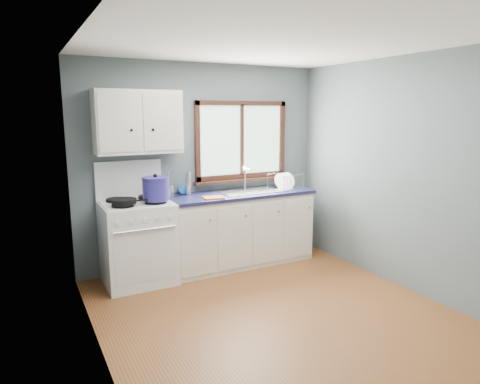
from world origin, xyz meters
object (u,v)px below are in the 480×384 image
thermos (188,184)px  stockpot (156,188)px  skillet (124,201)px  utensil_crock (169,190)px  sink (252,196)px  gas_range (138,240)px  base_cabinets (240,232)px  dish_rack (285,184)px

thermos → stockpot: bearing=-147.8°
skillet → thermos: (0.84, 0.34, 0.07)m
stockpot → utensil_crock: (0.25, 0.31, -0.09)m
sink → utensil_crock: size_ratio=2.26×
gas_range → sink: 1.53m
base_cabinets → thermos: thermos is taller
stockpot → utensil_crock: utensil_crock is taller
stockpot → dish_rack: bearing=4.2°
stockpot → sink: bearing=7.1°
skillet → dish_rack: (2.13, 0.16, -0.01)m
skillet → utensil_crock: (0.60, 0.34, 0.01)m
dish_rack → skillet: bearing=169.8°
base_cabinets → stockpot: size_ratio=5.56×
sink → skillet: (-1.65, -0.19, 0.13)m
skillet → stockpot: stockpot is taller
gas_range → utensil_crock: gas_range is taller
skillet → sink: bearing=17.5°
gas_range → stockpot: bearing=-37.6°
thermos → dish_rack: bearing=-7.9°
skillet → utensil_crock: 0.69m
thermos → utensil_crock: bearing=-179.5°
gas_range → thermos: 0.90m
gas_range → base_cabinets: (1.31, 0.02, -0.08)m
thermos → gas_range: bearing=-166.3°
base_cabinets → skillet: skillet is taller
utensil_crock → sink: bearing=-7.9°
base_cabinets → sink: sink is taller
thermos → dish_rack: thermos is taller
utensil_crock → base_cabinets: bearing=-9.5°
base_cabinets → sink: 0.48m
sink → base_cabinets: bearing=179.9°
stockpot → utensil_crock: size_ratio=0.90×
gas_range → sink: bearing=0.7°
skillet → stockpot: (0.35, 0.03, 0.10)m
base_cabinets → skillet: bearing=-172.6°
sink → dish_rack: sink is taller
stockpot → dish_rack: 1.79m
gas_range → dish_rack: size_ratio=2.93×
gas_range → base_cabinets: bearing=0.8°
base_cabinets → utensil_crock: 1.06m
stockpot → dish_rack: size_ratio=0.72×
base_cabinets → dish_rack: size_ratio=3.99×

